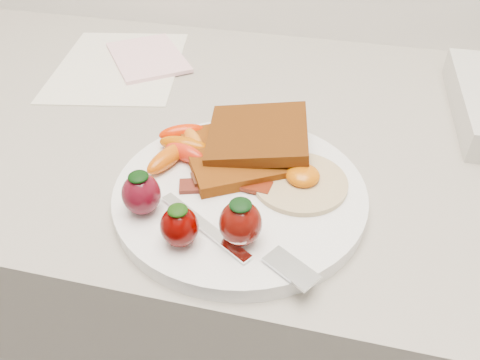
# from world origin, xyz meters

# --- Properties ---
(counter) EXTENTS (2.00, 0.60, 0.90)m
(counter) POSITION_xyz_m (0.00, 1.70, 0.45)
(counter) COLOR gray
(counter) RESTS_ON ground
(plate) EXTENTS (0.27, 0.27, 0.02)m
(plate) POSITION_xyz_m (-0.03, 1.54, 0.91)
(plate) COLOR white
(plate) RESTS_ON counter
(toast_lower) EXTENTS (0.16, 0.16, 0.01)m
(toast_lower) POSITION_xyz_m (-0.04, 1.59, 0.93)
(toast_lower) COLOR #501705
(toast_lower) RESTS_ON plate
(toast_upper) EXTENTS (0.13, 0.13, 0.03)m
(toast_upper) POSITION_xyz_m (-0.02, 1.62, 0.94)
(toast_upper) COLOR #381C05
(toast_upper) RESTS_ON toast_lower
(fried_egg) EXTENTS (0.11, 0.11, 0.02)m
(fried_egg) POSITION_xyz_m (0.03, 1.56, 0.92)
(fried_egg) COLOR #EFE3C0
(fried_egg) RESTS_ON plate
(bacon_strips) EXTENTS (0.10, 0.07, 0.01)m
(bacon_strips) POSITION_xyz_m (-0.04, 1.55, 0.92)
(bacon_strips) COLOR #3C1A0D
(bacon_strips) RESTS_ON plate
(baby_carrots) EXTENTS (0.07, 0.11, 0.02)m
(baby_carrots) POSITION_xyz_m (-0.11, 1.59, 0.93)
(baby_carrots) COLOR #BB5300
(baby_carrots) RESTS_ON plate
(strawberries) EXTENTS (0.14, 0.07, 0.05)m
(strawberries) POSITION_xyz_m (-0.06, 1.47, 0.94)
(strawberries) COLOR #550917
(strawberries) RESTS_ON plate
(fork) EXTENTS (0.17, 0.09, 0.00)m
(fork) POSITION_xyz_m (-0.01, 1.46, 0.92)
(fork) COLOR white
(fork) RESTS_ON plate
(paper_sheet) EXTENTS (0.24, 0.29, 0.00)m
(paper_sheet) POSITION_xyz_m (-0.29, 1.81, 0.90)
(paper_sheet) COLOR white
(paper_sheet) RESTS_ON counter
(notepad) EXTENTS (0.18, 0.19, 0.01)m
(notepad) POSITION_xyz_m (-0.26, 1.85, 0.91)
(notepad) COLOR #FFC3CD
(notepad) RESTS_ON paper_sheet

